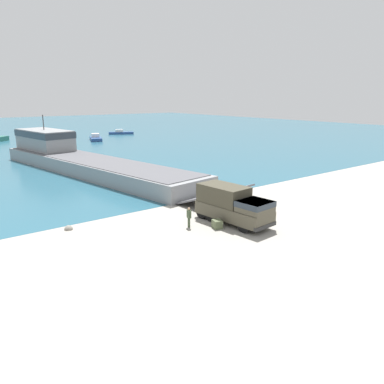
{
  "coord_description": "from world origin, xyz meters",
  "views": [
    {
      "loc": [
        -21.9,
        -25.46,
        10.41
      ],
      "look_at": [
        -1.4,
        1.47,
        1.74
      ],
      "focal_mm": 35.0,
      "sensor_mm": 36.0,
      "label": 1
    }
  ],
  "objects": [
    {
      "name": "shoreline_rock_c",
      "position": [
        7.65,
        4.11,
        0.0
      ],
      "size": [
        1.13,
        1.13,
        1.13
      ],
      "primitive_type": "sphere",
      "color": "gray",
      "rests_on": "ground_plane"
    },
    {
      "name": "landing_craft",
      "position": [
        -2.46,
        27.77,
        1.81
      ],
      "size": [
        13.36,
        45.65,
        7.56
      ],
      "rotation": [
        0.0,
        0.0,
        0.15
      ],
      "color": "gray",
      "rests_on": "ground_plane"
    },
    {
      "name": "mooring_bollard",
      "position": [
        3.33,
        2.71,
        0.45
      ],
      "size": [
        0.36,
        0.36,
        0.82
      ],
      "color": "#333338",
      "rests_on": "ground_plane"
    },
    {
      "name": "shoreline_rock_b",
      "position": [
        6.79,
        3.54,
        0.0
      ],
      "size": [
        1.38,
        1.38,
        1.38
      ],
      "primitive_type": "sphere",
      "color": "#66605B",
      "rests_on": "ground_plane"
    },
    {
      "name": "military_truck",
      "position": [
        -0.94,
        -3.56,
        1.57
      ],
      "size": [
        3.12,
        7.06,
        3.08
      ],
      "rotation": [
        0.0,
        0.0,
        -1.49
      ],
      "color": "#4C4738",
      "rests_on": "ground_plane"
    },
    {
      "name": "soldier_on_ramp",
      "position": [
        -4.56,
        -2.27,
        0.98
      ],
      "size": [
        0.34,
        0.49,
        1.69
      ],
      "rotation": [
        0.0,
        0.0,
        6.03
      ],
      "color": "#3D4C33",
      "rests_on": "ground_plane"
    },
    {
      "name": "shoreline_rock_a",
      "position": [
        -12.6,
        3.18,
        0.0
      ],
      "size": [
        0.7,
        0.7,
        0.7
      ],
      "primitive_type": "sphere",
      "color": "gray",
      "rests_on": "ground_plane"
    },
    {
      "name": "ground_plane",
      "position": [
        0.0,
        0.0,
        0.0
      ],
      "size": [
        240.0,
        240.0,
        0.0
      ],
      "primitive_type": "plane",
      "color": "#9E998E"
    },
    {
      "name": "moored_boat_c",
      "position": [
        26.67,
        71.64,
        0.46
      ],
      "size": [
        6.97,
        4.81,
        1.37
      ],
      "rotation": [
        0.0,
        0.0,
        4.23
      ],
      "color": "navy",
      "rests_on": "ground_plane"
    },
    {
      "name": "cargo_crate",
      "position": [
        -2.85,
        -3.81,
        0.34
      ],
      "size": [
        0.9,
        0.99,
        0.68
      ],
      "primitive_type": "cube",
      "rotation": [
        0.0,
        0.0,
        -0.3
      ],
      "color": "#566042",
      "rests_on": "ground_plane"
    },
    {
      "name": "moored_boat_b",
      "position": [
        14.79,
        61.49,
        0.54
      ],
      "size": [
        4.63,
        7.48,
        1.62
      ],
      "rotation": [
        0.0,
        0.0,
        2.81
      ],
      "color": "navy",
      "rests_on": "ground_plane"
    },
    {
      "name": "water_surface",
      "position": [
        0.0,
        94.1,
        0.0
      ],
      "size": [
        240.0,
        180.0,
        0.01
      ],
      "primitive_type": "cube",
      "color": "#285B70",
      "rests_on": "ground_plane"
    }
  ]
}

